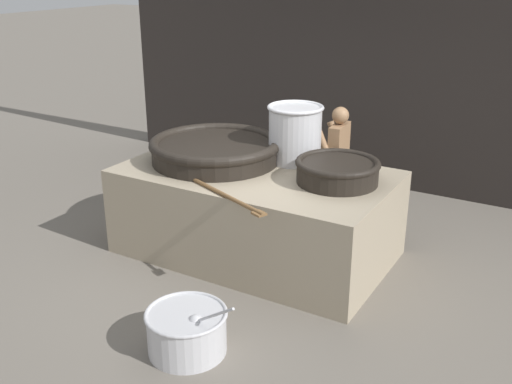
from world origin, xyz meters
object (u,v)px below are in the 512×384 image
(giant_wok_far, at_px, (338,170))
(cook, at_px, (337,161))
(stock_pot, at_px, (295,133))
(prep_bowl_vegetables, at_px, (187,329))
(giant_wok_near, at_px, (215,149))

(giant_wok_far, xyz_separation_m, cook, (-0.48, 1.16, -0.31))
(stock_pot, bearing_deg, prep_bowl_vegetables, -84.53)
(giant_wok_far, bearing_deg, cook, 112.47)
(cook, relative_size, prep_bowl_vegetables, 1.64)
(giant_wok_near, xyz_separation_m, cook, (1.00, 1.21, -0.32))
(giant_wok_far, xyz_separation_m, stock_pot, (-0.70, 0.41, 0.20))
(stock_pot, xyz_separation_m, prep_bowl_vegetables, (0.23, -2.42, -1.11))
(cook, height_order, prep_bowl_vegetables, cook)
(giant_wok_far, relative_size, stock_pot, 1.36)
(giant_wok_far, bearing_deg, stock_pot, 149.78)
(stock_pot, relative_size, prep_bowl_vegetables, 0.71)
(giant_wok_far, height_order, stock_pot, stock_pot)
(giant_wok_near, distance_m, giant_wok_far, 1.48)
(giant_wok_near, height_order, cook, cook)
(stock_pot, height_order, cook, stock_pot)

